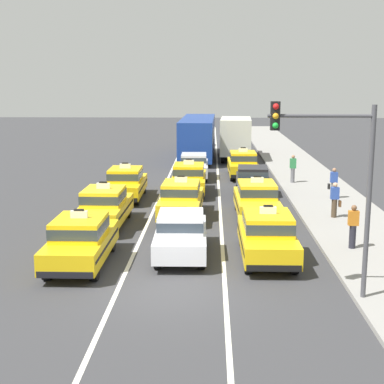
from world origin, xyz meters
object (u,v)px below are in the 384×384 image
object	(u,v)px
taxi_right_fourth	(243,164)
traffic_light_pole	(335,167)
taxi_left_nearest	(81,240)
bus_center_fifth	(198,136)
taxi_right_second	(256,199)
pedestrian_mid_block	(335,200)
pedestrian_trailing	(293,169)
pedestrian_by_storefront	(333,183)
box_truck_right_fifth	(236,137)
taxi_left_third	(126,183)
sedan_center_sixth	(199,137)
sedan_center_fourth	(194,165)
taxi_left_second	(104,206)
taxi_right_nearest	(267,235)
pedestrian_near_crosswalk	(353,226)
sedan_right_third	(253,180)
sedan_center_nearest	(181,233)
taxi_center_second	(181,199)
taxi_center_third	(189,178)

from	to	relation	value
taxi_right_fourth	traffic_light_pole	size ratio (longest dim) A/B	0.82
taxi_left_nearest	bus_center_fifth	bearing A→B (deg)	83.05
taxi_right_second	traffic_light_pole	distance (m)	10.31
pedestrian_mid_block	pedestrian_trailing	bearing A→B (deg)	94.14
bus_center_fifth	pedestrian_mid_block	bearing A→B (deg)	-72.10
taxi_left_nearest	taxi_right_second	size ratio (longest dim) A/B	0.99
taxi_left_nearest	pedestrian_by_storefront	world-z (taller)	taxi_left_nearest
box_truck_right_fifth	pedestrian_trailing	bearing A→B (deg)	-75.44
taxi_left_third	sedan_center_sixth	distance (m)	25.21
sedan_center_fourth	pedestrian_by_storefront	world-z (taller)	pedestrian_by_storefront
taxi_left_second	box_truck_right_fifth	size ratio (longest dim) A/B	0.65
taxi_right_nearest	box_truck_right_fifth	bearing A→B (deg)	90.08
taxi_right_second	box_truck_right_fifth	world-z (taller)	box_truck_right_fifth
taxi_left_nearest	bus_center_fifth	xyz separation A→B (m)	(3.27, 26.85, 0.94)
sedan_center_sixth	pedestrian_by_storefront	bearing A→B (deg)	-73.32
pedestrian_near_crosswalk	pedestrian_trailing	world-z (taller)	pedestrian_trailing
sedan_center_sixth	sedan_right_third	distance (m)	24.05
pedestrian_mid_block	pedestrian_by_storefront	bearing A→B (deg)	78.93
taxi_left_nearest	sedan_right_third	world-z (taller)	taxi_left_nearest
sedan_right_third	taxi_left_second	bearing A→B (deg)	-134.81
pedestrian_near_crosswalk	pedestrian_trailing	xyz separation A→B (m)	(-0.28, 13.43, 0.03)
taxi_left_second	sedan_center_fourth	bearing A→B (deg)	74.31
taxi_right_fourth	box_truck_right_fifth	bearing A→B (deg)	90.73
sedan_center_nearest	pedestrian_mid_block	distance (m)	8.48
taxi_left_second	pedestrian_mid_block	distance (m)	10.10
taxi_center_second	bus_center_fifth	bearing A→B (deg)	89.25
taxi_center_second	pedestrian_trailing	distance (m)	10.46
bus_center_fifth	pedestrian_by_storefront	distance (m)	17.81
taxi_left_second	taxi_right_nearest	xyz separation A→B (m)	(6.48, -4.32, 0.00)
bus_center_fifth	pedestrian_trailing	world-z (taller)	bus_center_fifth
bus_center_fifth	taxi_right_second	bearing A→B (deg)	-81.09
pedestrian_mid_block	taxi_right_fourth	bearing A→B (deg)	106.94
taxi_left_second	bus_center_fifth	distance (m)	21.98
taxi_center_second	sedan_center_sixth	distance (m)	28.97
taxi_right_second	pedestrian_near_crosswalk	distance (m)	5.92
sedan_right_third	pedestrian_near_crosswalk	world-z (taller)	pedestrian_near_crosswalk
taxi_left_nearest	box_truck_right_fifth	distance (m)	27.28
taxi_right_nearest	taxi_right_second	xyz separation A→B (m)	(0.10, 6.02, 0.00)
traffic_light_pole	taxi_right_second	bearing A→B (deg)	97.43
taxi_left_second	sedan_right_third	xyz separation A→B (m)	(6.76, 6.81, -0.03)
sedan_center_nearest	taxi_center_second	size ratio (longest dim) A/B	0.94
taxi_right_fourth	pedestrian_mid_block	world-z (taller)	taxi_right_fourth
taxi_right_second	pedestrian_near_crosswalk	xyz separation A→B (m)	(3.08, -5.05, 0.08)
taxi_center_second	traffic_light_pole	xyz separation A→B (m)	(4.67, -9.75, 2.94)
sedan_center_nearest	taxi_right_fourth	bearing A→B (deg)	79.62
sedan_center_nearest	sedan_right_third	distance (m)	11.34
sedan_center_nearest	sedan_center_sixth	distance (m)	34.66
taxi_center_third	pedestrian_near_crosswalk	bearing A→B (deg)	-58.80
taxi_left_third	pedestrian_trailing	xyz separation A→B (m)	(9.31, 4.46, 0.11)
sedan_center_fourth	sedan_center_sixth	xyz separation A→B (m)	(-0.13, 18.41, 0.00)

